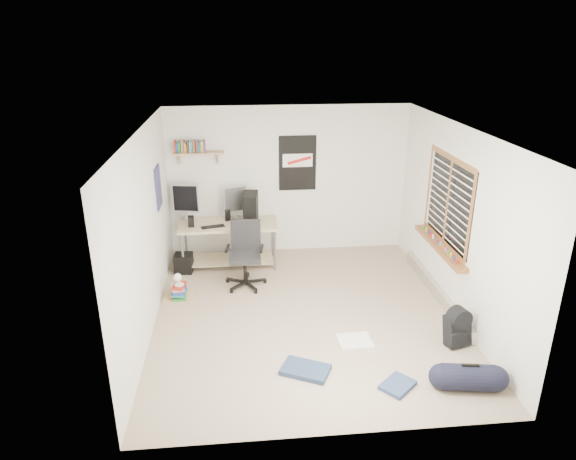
{
  "coord_description": "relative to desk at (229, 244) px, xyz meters",
  "views": [
    {
      "loc": [
        -0.83,
        -6.03,
        3.59
      ],
      "look_at": [
        -0.19,
        0.46,
        1.06
      ],
      "focal_mm": 32.0,
      "sensor_mm": 36.0,
      "label": 1
    }
  ],
  "objects": [
    {
      "name": "monitor_left",
      "position": [
        -0.68,
        0.28,
        0.59
      ],
      "size": [
        0.45,
        0.18,
        0.48
      ],
      "primitive_type": "cube",
      "rotation": [
        0.0,
        0.0,
        -0.17
      ],
      "color": "#A2A1A6",
      "rests_on": "desk"
    },
    {
      "name": "jeans_b",
      "position": [
        1.82,
        -3.33,
        -0.34
      ],
      "size": [
        0.45,
        0.45,
        0.05
      ],
      "primitive_type": "cube",
      "rotation": [
        0.0,
        0.0,
        0.73
      ],
      "color": "navy",
      "rests_on": "floor"
    },
    {
      "name": "floor",
      "position": [
        1.02,
        -1.71,
        -0.37
      ],
      "size": [
        4.0,
        4.5,
        0.01
      ],
      "primitive_type": "cube",
      "color": "gray",
      "rests_on": "ground"
    },
    {
      "name": "office_chair",
      "position": [
        0.24,
        -0.77,
        0.12
      ],
      "size": [
        0.73,
        0.73,
        0.99
      ],
      "primitive_type": "cube",
      "rotation": [
        0.0,
        0.0,
        -0.13
      ],
      "color": "black",
      "rests_on": "floor"
    },
    {
      "name": "speaker_left",
      "position": [
        -0.58,
        -0.08,
        0.44
      ],
      "size": [
        0.09,
        0.09,
        0.18
      ],
      "primitive_type": "cube",
      "rotation": [
        0.0,
        0.0,
        0.04
      ],
      "color": "black",
      "rests_on": "desk"
    },
    {
      "name": "duffel_bag",
      "position": [
        2.56,
        -3.42,
        -0.22
      ],
      "size": [
        0.33,
        0.33,
        0.56
      ],
      "primitive_type": "cylinder",
      "rotation": [
        0.0,
        0.0,
        -0.16
      ],
      "color": "black",
      "rests_on": "floor"
    },
    {
      "name": "right_wall",
      "position": [
        3.03,
        -1.71,
        0.89
      ],
      "size": [
        0.01,
        4.5,
        2.5
      ],
      "primitive_type": "cube",
      "color": "silver",
      "rests_on": "ground"
    },
    {
      "name": "pc_tower",
      "position": [
        0.37,
        0.07,
        0.59
      ],
      "size": [
        0.26,
        0.47,
        0.48
      ],
      "primitive_type": "cube",
      "rotation": [
        0.0,
        0.0,
        -0.11
      ],
      "color": "black",
      "rests_on": "desk"
    },
    {
      "name": "backpack",
      "position": [
        2.77,
        -2.6,
        -0.16
      ],
      "size": [
        0.34,
        0.3,
        0.39
      ],
      "primitive_type": "cube",
      "rotation": [
        0.0,
        0.0,
        0.26
      ],
      "color": "black",
      "rests_on": "floor"
    },
    {
      "name": "desk_lamp",
      "position": [
        -0.71,
        -1.08,
        0.02
      ],
      "size": [
        0.17,
        0.23,
        0.21
      ],
      "primitive_type": "cube",
      "rotation": [
        0.0,
        0.0,
        0.18
      ],
      "color": "white",
      "rests_on": "book_stack"
    },
    {
      "name": "subwoofer",
      "position": [
        -0.73,
        -0.19,
        -0.22
      ],
      "size": [
        0.3,
        0.3,
        0.31
      ],
      "primitive_type": "cube",
      "rotation": [
        0.0,
        0.0,
        -0.08
      ],
      "color": "black",
      "rests_on": "floor"
    },
    {
      "name": "jeans_a",
      "position": [
        0.86,
        -2.97,
        -0.33
      ],
      "size": [
        0.62,
        0.53,
        0.06
      ],
      "primitive_type": "cube",
      "rotation": [
        0.0,
        0.0,
        -0.46
      ],
      "color": "#23334F",
      "rests_on": "floor"
    },
    {
      "name": "back_wall",
      "position": [
        1.02,
        0.55,
        0.89
      ],
      "size": [
        4.0,
        0.01,
        2.5
      ],
      "primitive_type": "cube",
      "color": "silver",
      "rests_on": "ground"
    },
    {
      "name": "book_stack",
      "position": [
        -0.73,
        -1.06,
        -0.21
      ],
      "size": [
        0.52,
        0.44,
        0.33
      ],
      "primitive_type": "cube",
      "rotation": [
        0.0,
        0.0,
        0.1
      ],
      "color": "brown",
      "rests_on": "floor"
    },
    {
      "name": "window",
      "position": [
        2.97,
        -1.41,
        1.08
      ],
      "size": [
        0.1,
        1.5,
        1.26
      ],
      "primitive_type": "cube",
      "color": "brown",
      "rests_on": "right_wall"
    },
    {
      "name": "poster_back_wall",
      "position": [
        1.17,
        0.52,
        1.19
      ],
      "size": [
        0.62,
        0.03,
        0.92
      ],
      "primitive_type": "cube",
      "color": "black",
      "rests_on": "back_wall"
    },
    {
      "name": "desk",
      "position": [
        0.0,
        0.0,
        0.0
      ],
      "size": [
        1.57,
        0.7,
        0.71
      ],
      "primitive_type": "cube",
      "rotation": [
        0.0,
        0.0,
        -0.01
      ],
      "color": "tan",
      "rests_on": "floor"
    },
    {
      "name": "tshirt",
      "position": [
        1.55,
        -2.44,
        -0.34
      ],
      "size": [
        0.43,
        0.37,
        0.04
      ],
      "primitive_type": "cube",
      "rotation": [
        0.0,
        0.0,
        0.06
      ],
      "color": "silver",
      "rests_on": "floor"
    },
    {
      "name": "monitor_right",
      "position": [
        0.12,
        0.28,
        0.55
      ],
      "size": [
        0.37,
        0.21,
        0.4
      ],
      "primitive_type": "cube",
      "rotation": [
        0.0,
        0.0,
        0.35
      ],
      "color": "#B3B2B8",
      "rests_on": "desk"
    },
    {
      "name": "wall_shelf",
      "position": [
        -0.43,
        0.43,
        1.42
      ],
      "size": [
        0.8,
        0.22,
        0.24
      ],
      "primitive_type": "cube",
      "color": "tan",
      "rests_on": "back_wall"
    },
    {
      "name": "ceiling",
      "position": [
        1.02,
        -1.71,
        2.14
      ],
      "size": [
        4.0,
        4.5,
        0.01
      ],
      "primitive_type": "cube",
      "color": "white",
      "rests_on": "ground"
    },
    {
      "name": "keyboard",
      "position": [
        -0.24,
        -0.13,
        0.36
      ],
      "size": [
        0.39,
        0.22,
        0.02
      ],
      "primitive_type": "cube",
      "rotation": [
        0.0,
        0.0,
        0.26
      ],
      "color": "black",
      "rests_on": "desk"
    },
    {
      "name": "speaker_right",
      "position": [
        -0.01,
        0.16,
        0.44
      ],
      "size": [
        0.09,
        0.09,
        0.18
      ],
      "primitive_type": "cube",
      "rotation": [
        0.0,
        0.0,
        0.07
      ],
      "color": "black",
      "rests_on": "desk"
    },
    {
      "name": "poster_left_wall",
      "position": [
        -0.96,
        -0.51,
        1.14
      ],
      "size": [
        0.02,
        0.42,
        0.6
      ],
      "primitive_type": "cube",
      "color": "navy",
      "rests_on": "left_wall"
    },
    {
      "name": "left_wall",
      "position": [
        -0.98,
        -1.71,
        0.89
      ],
      "size": [
        0.01,
        4.5,
        2.5
      ],
      "primitive_type": "cube",
      "color": "silver",
      "rests_on": "ground"
    },
    {
      "name": "baseboard_heater",
      "position": [
        2.98,
        -1.41,
        -0.28
      ],
      "size": [
        0.08,
        2.5,
        0.18
      ],
      "primitive_type": "cube",
      "color": "#B7B2A8",
      "rests_on": "floor"
    }
  ]
}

